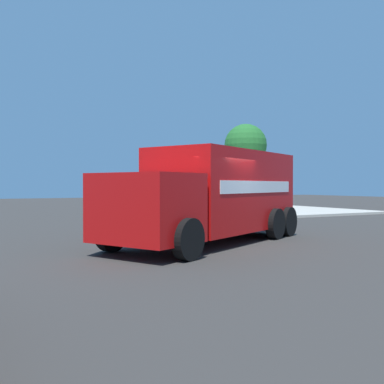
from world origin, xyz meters
The scene contains 6 objects.
ground_plane centered at (0.00, 0.00, 0.00)m, with size 100.00×100.00×0.00m, color #33302D.
sidewalk_corner_near centered at (-11.89, -11.89, 0.07)m, with size 10.05×10.05×0.14m, color #B2ADA0.
delivery_truck centered at (-0.25, -0.43, 1.46)m, with size 7.85×5.72×2.81m.
pedestrian_near_corner centered at (-12.05, -12.42, 1.05)m, with size 0.32×0.50×1.62m.
picket_fence_run centered at (-11.89, -16.67, 0.62)m, with size 5.32×0.05×0.95m.
shade_tree_near centered at (-12.66, -16.24, 4.75)m, with size 3.21×3.21×6.25m.
Camera 1 is at (6.65, 11.03, 1.76)m, focal length 40.99 mm.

